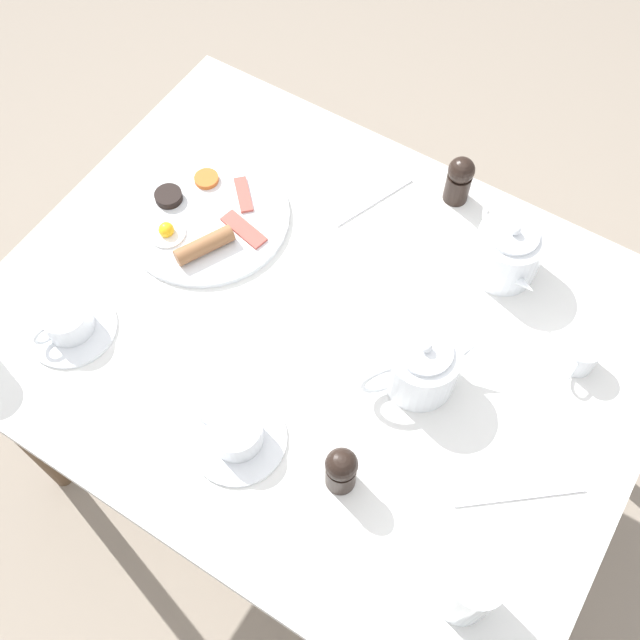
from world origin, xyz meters
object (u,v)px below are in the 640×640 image
pepper_grinder (341,470)px  teacup_with_saucer_left (236,434)px  breakfast_plate (205,218)px  fork_by_plate (373,201)px  teapot_far (507,251)px  creamer_jug (580,356)px  salt_grinder (459,179)px  teapot_near (420,367)px  knife_by_plate (520,495)px  teacup_with_saucer_right (68,322)px  water_glass_tall (469,589)px

pepper_grinder → teacup_with_saucer_left: bearing=-80.3°
breakfast_plate → fork_by_plate: bearing=130.0°
teapot_far → creamer_jug: size_ratio=2.03×
teapot_far → salt_grinder: teapot_far is taller
teapot_far → teacup_with_saucer_left: (0.53, -0.22, -0.03)m
teapot_near → teacup_with_saucer_left: bearing=-179.3°
breakfast_plate → teapot_far: size_ratio=1.90×
teapot_far → creamer_jug: 0.22m
breakfast_plate → teapot_far: teapot_far is taller
knife_by_plate → teacup_with_saucer_left: bearing=-69.7°
knife_by_plate → creamer_jug: bearing=-176.6°
teapot_far → knife_by_plate: 0.43m
salt_grinder → fork_by_plate: (0.09, -0.13, -0.05)m
teapot_far → pepper_grinder: bearing=-52.5°
teacup_with_saucer_right → salt_grinder: salt_grinder is taller
creamer_jug → teacup_with_saucer_right: bearing=-62.4°
teapot_near → water_glass_tall: 0.35m
breakfast_plate → teacup_with_saucer_right: teacup_with_saucer_right is taller
teapot_near → creamer_jug: size_ratio=2.11×
breakfast_plate → water_glass_tall: (0.35, 0.72, 0.07)m
teapot_near → knife_by_plate: teapot_near is taller
breakfast_plate → teapot_far: 0.56m
teapot_far → breakfast_plate: bearing=-116.6°
teacup_with_saucer_left → creamer_jug: same height
teacup_with_saucer_right → pepper_grinder: bearing=91.9°
breakfast_plate → salt_grinder: size_ratio=3.01×
teacup_with_saucer_right → salt_grinder: size_ratio=1.51×
knife_by_plate → fork_by_plate: bearing=-128.1°
teapot_near → knife_by_plate: 0.25m
teacup_with_saucer_right → teapot_near: bearing=112.5°
water_glass_tall → knife_by_plate: size_ratio=0.89×
knife_by_plate → teacup_with_saucer_right: bearing=-79.6°
teapot_near → teacup_with_saucer_right: bearing=152.0°
teacup_with_saucer_left → salt_grinder: (-0.63, 0.07, 0.03)m
knife_by_plate → water_glass_tall: bearing=-3.0°
teapot_near → teacup_with_saucer_left: size_ratio=1.09×
pepper_grinder → knife_by_plate: (-0.13, 0.25, -0.05)m
teacup_with_saucer_left → teacup_with_saucer_right: same height
breakfast_plate → water_glass_tall: bearing=63.9°
creamer_jug → water_glass_tall: bearing=0.8°
teacup_with_saucer_right → creamer_jug: size_ratio=1.94×
teapot_near → pepper_grinder: teapot_near is taller
breakfast_plate → knife_by_plate: 0.75m
fork_by_plate → knife_by_plate: (0.38, 0.48, -0.00)m
water_glass_tall → knife_by_plate: 0.20m
fork_by_plate → knife_by_plate: bearing=51.9°
teacup_with_saucer_right → pepper_grinder: size_ratio=1.51×
teapot_far → creamer_jug: (0.11, 0.19, -0.02)m
teacup_with_saucer_right → teapot_far: bearing=131.5°
salt_grinder → knife_by_plate: (0.47, 0.35, -0.05)m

